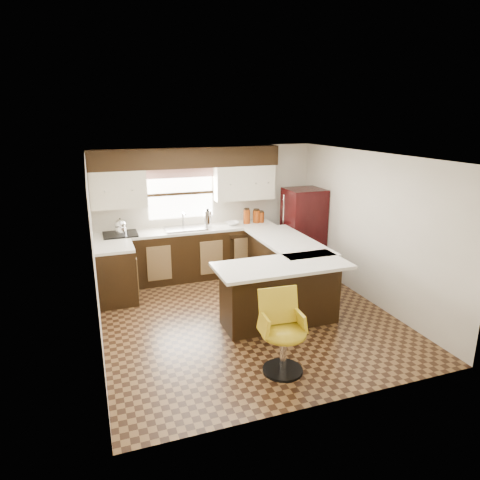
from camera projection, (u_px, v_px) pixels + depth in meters
name	position (u px, v px, depth m)	size (l,w,h in m)	color
floor	(247.00, 316.00, 6.49)	(4.40, 4.40, 0.00)	#49301A
ceiling	(248.00, 156.00, 5.82)	(4.40, 4.40, 0.00)	silver
wall_back	(207.00, 210.00, 8.15)	(4.40, 4.40, 0.00)	beige
wall_front	(326.00, 300.00, 4.17)	(4.40, 4.40, 0.00)	beige
wall_left	(94.00, 256.00, 5.49)	(4.40, 4.40, 0.00)	beige
wall_right	(370.00, 228.00, 6.83)	(4.40, 4.40, 0.00)	beige
base_cab_back	(189.00, 254.00, 7.94)	(3.30, 0.60, 0.90)	black
base_cab_left	(116.00, 275.00, 6.92)	(0.60, 0.70, 0.90)	black
counter_back	(188.00, 230.00, 7.81)	(3.30, 0.60, 0.04)	silver
counter_left	(114.00, 247.00, 6.79)	(0.60, 0.70, 0.04)	silver
soffit	(187.00, 157.00, 7.58)	(3.40, 0.35, 0.36)	black
upper_cab_left	(118.00, 189.00, 7.33)	(0.94, 0.35, 0.64)	beige
upper_cab_right	(244.00, 182.00, 8.06)	(1.14, 0.35, 0.64)	beige
window_pane	(181.00, 194.00, 7.87)	(1.20, 0.02, 0.90)	white
valance	(180.00, 173.00, 7.73)	(1.30, 0.06, 0.18)	#D19B93
sink	(185.00, 228.00, 7.77)	(0.75, 0.45, 0.03)	#B2B2B7
dishwasher	(245.00, 254.00, 8.01)	(0.58, 0.03, 0.78)	black
cooktop	(120.00, 234.00, 7.40)	(0.58, 0.50, 0.03)	black
peninsula_long	(284.00, 268.00, 7.22)	(0.60, 1.95, 0.90)	black
peninsula_return	(280.00, 294.00, 6.17)	(1.65, 0.60, 0.90)	black
counter_pen_long	(288.00, 241.00, 7.11)	(0.84, 1.95, 0.04)	silver
counter_pen_return	(282.00, 266.00, 5.95)	(1.89, 0.84, 0.04)	silver
refrigerator	(303.00, 230.00, 8.24)	(0.69, 0.66, 1.61)	black
bar_chair	(284.00, 334.00, 4.96)	(0.53, 0.53, 0.99)	gold
kettle	(120.00, 226.00, 7.36)	(0.20, 0.20, 0.27)	silver
percolator	(208.00, 219.00, 7.88)	(0.14, 0.14, 0.31)	silver
mixing_bowl	(232.00, 223.00, 8.07)	(0.25, 0.25, 0.06)	white
canister_large	(247.00, 217.00, 8.16)	(0.13, 0.13, 0.27)	#81320B
canister_med	(256.00, 217.00, 8.22)	(0.14, 0.14, 0.24)	#81320B
canister_small	(261.00, 217.00, 8.26)	(0.13, 0.13, 0.20)	#81320B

